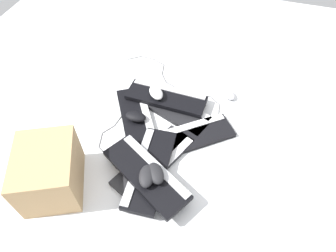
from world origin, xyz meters
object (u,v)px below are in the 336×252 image
Objects in this scene: keyboard_4 at (150,168)px; keyboard_2 at (191,136)px; keyboard_5 at (146,174)px; mouse_4 at (147,176)px; mouse_3 at (136,117)px; mouse_2 at (156,93)px; keyboard_0 at (137,118)px; keyboard_1 at (154,162)px; keyboard_3 at (173,109)px; keyboard_6 at (166,97)px; mouse_0 at (156,173)px; cardboard_box at (49,171)px; mouse_1 at (228,93)px.

keyboard_2 is at bearing -116.93° from keyboard_4.
keyboard_5 is at bearing 67.18° from keyboard_2.
mouse_4 is (-0.02, 0.08, 0.07)m from keyboard_4.
keyboard_2 is 3.99× the size of mouse_3.
mouse_2 is at bearing -179.40° from mouse_4.
keyboard_0 is 4.13× the size of mouse_3.
keyboard_3 is (0.01, -0.35, 0.00)m from keyboard_1.
mouse_4 is at bearing 98.35° from keyboard_6.
keyboard_1 is 1.02× the size of keyboard_5.
cardboard_box is at bearing -109.28° from mouse_0.
mouse_0 is (-0.05, 0.05, 0.07)m from keyboard_4.
cardboard_box reaches higher than mouse_3.
mouse_3 is at bearing -165.34° from mouse_4.
mouse_1 is (-0.21, -0.66, -0.09)m from mouse_0.
mouse_0 reaches higher than keyboard_6.
keyboard_4 is 4.08× the size of mouse_1.
keyboard_6 is at bearing -82.72° from keyboard_5.
mouse_4 is at bearing 71.17° from keyboard_2.
mouse_1 is 0.55m from mouse_3.
keyboard_3 is 0.22m from mouse_3.
mouse_2 is at bearing -76.39° from keyboard_5.
keyboard_0 is at bearing -6.84° from keyboard_2.
keyboard_3 is at bearing -144.77° from keyboard_0.
keyboard_4 is 0.10m from mouse_0.
mouse_4 is (-0.13, 0.52, 0.03)m from mouse_2.
mouse_1 is (-0.26, -0.61, -0.02)m from keyboard_4.
keyboard_5 reaches higher than keyboard_3.
mouse_4 reaches higher than keyboard_6.
keyboard_1 is 1.04× the size of keyboard_6.
keyboard_0 is at bearing 35.23° from keyboard_3.
mouse_1 is 1.03m from cardboard_box.
keyboard_5 is at bearing 93.13° from keyboard_4.
mouse_0 reaches higher than keyboard_1.
mouse_3 reaches higher than keyboard_0.
mouse_1 is at bearing -114.79° from keyboard_1.
keyboard_3 is at bearing 169.44° from mouse_4.
cardboard_box is (0.27, 0.62, 0.04)m from mouse_2.
keyboard_0 and keyboard_3 have the same top height.
keyboard_5 is 4.14× the size of mouse_4.
keyboard_6 is 4.05× the size of mouse_3.
keyboard_4 is (0.13, 0.26, 0.03)m from keyboard_2.
keyboard_1 and keyboard_2 have the same top height.
mouse_4 reaches higher than keyboard_5.
keyboard_4 is at bearing 122.11° from mouse_3.
cardboard_box reaches higher than keyboard_3.
keyboard_5 is at bearing -132.33° from mouse_0.
mouse_2 is at bearing 66.02° from mouse_1.
keyboard_6 is 4.05× the size of mouse_4.
mouse_2 is at bearing -113.68° from cardboard_box.
keyboard_1 is at bearing 172.89° from mouse_4.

